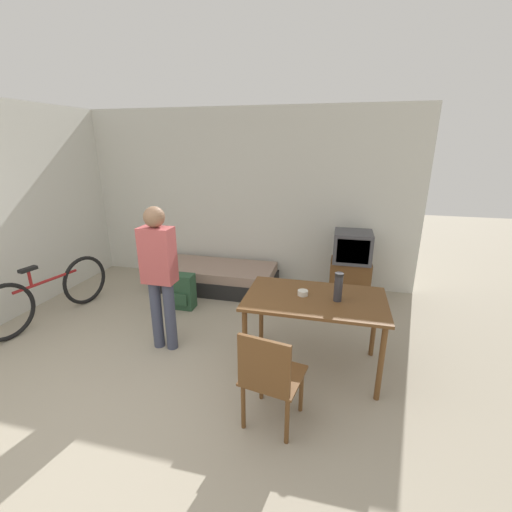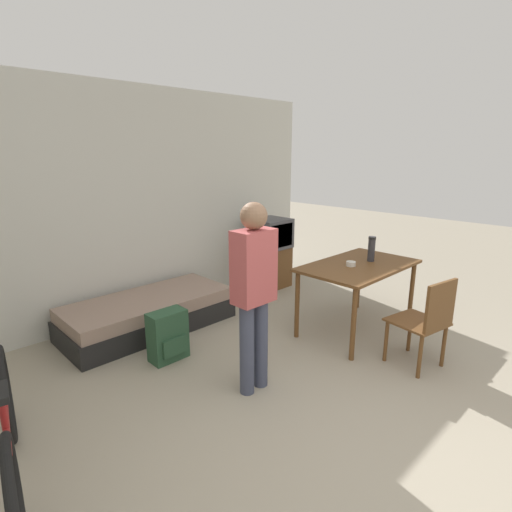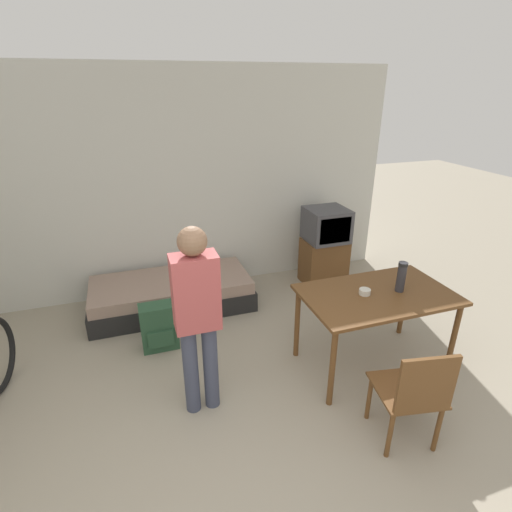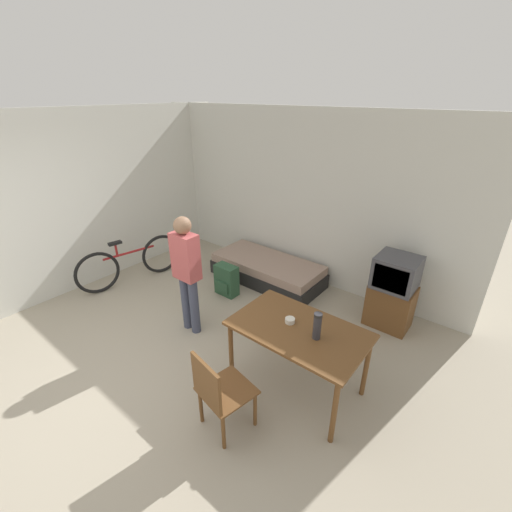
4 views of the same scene
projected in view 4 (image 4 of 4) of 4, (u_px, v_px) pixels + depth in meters
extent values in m
plane|color=#9E937F|center=(110.00, 390.00, 3.66)|extent=(20.00, 20.00, 0.00)
cube|color=silver|center=(294.00, 197.00, 5.52)|extent=(5.71, 0.06, 2.70)
cube|color=silver|center=(114.00, 194.00, 5.63)|extent=(0.06, 4.46, 2.70)
cube|color=black|center=(267.00, 273.00, 5.76)|extent=(1.87, 0.83, 0.23)
cube|color=gray|center=(267.00, 264.00, 5.68)|extent=(1.82, 0.81, 0.14)
cube|color=brown|center=(390.00, 306.00, 4.57)|extent=(0.56, 0.40, 0.60)
cube|color=#424247|center=(397.00, 272.00, 4.34)|extent=(0.51, 0.48, 0.42)
cube|color=black|center=(390.00, 279.00, 4.18)|extent=(0.42, 0.01, 0.33)
cube|color=brown|center=(299.00, 329.00, 3.39)|extent=(1.34, 0.81, 0.03)
cylinder|color=brown|center=(231.00, 352.00, 3.66)|extent=(0.05, 0.05, 0.74)
cylinder|color=brown|center=(334.00, 412.00, 2.97)|extent=(0.05, 0.05, 0.74)
cylinder|color=brown|center=(270.00, 321.00, 4.15)|extent=(0.05, 0.05, 0.74)
cylinder|color=brown|center=(366.00, 367.00, 3.46)|extent=(0.05, 0.05, 0.74)
cube|color=brown|center=(227.00, 390.00, 3.12)|extent=(0.52, 0.52, 0.02)
cube|color=brown|center=(206.00, 383.00, 2.90)|extent=(0.41, 0.10, 0.43)
cylinder|color=brown|center=(255.00, 409.00, 3.20)|extent=(0.04, 0.04, 0.42)
cylinder|color=brown|center=(232.00, 386.00, 3.45)|extent=(0.04, 0.04, 0.42)
cylinder|color=brown|center=(223.00, 432.00, 2.98)|extent=(0.04, 0.04, 0.42)
cylinder|color=brown|center=(201.00, 405.00, 3.23)|extent=(0.04, 0.04, 0.42)
torus|color=black|center=(161.00, 254.00, 5.92)|extent=(0.18, 0.68, 0.68)
torus|color=black|center=(98.00, 273.00, 5.30)|extent=(0.18, 0.68, 0.68)
cylinder|color=maroon|center=(129.00, 253.00, 5.53)|extent=(0.20, 0.82, 0.04)
cylinder|color=maroon|center=(116.00, 250.00, 5.38)|extent=(0.04, 0.04, 0.20)
cube|color=black|center=(115.00, 243.00, 5.32)|extent=(0.12, 0.21, 0.04)
cylinder|color=#3D4256|center=(186.00, 302.00, 4.49)|extent=(0.12, 0.12, 0.79)
cylinder|color=#3D4256|center=(194.00, 306.00, 4.40)|extent=(0.12, 0.12, 0.79)
cube|color=#B24C4C|center=(185.00, 256.00, 4.14)|extent=(0.34, 0.20, 0.59)
sphere|color=#846047|center=(182.00, 225.00, 3.97)|extent=(0.21, 0.21, 0.21)
cylinder|color=#2D2D33|center=(317.00, 326.00, 3.19)|extent=(0.08, 0.08, 0.28)
cylinder|color=black|center=(318.00, 315.00, 3.14)|extent=(0.08, 0.08, 0.03)
cylinder|color=beige|center=(290.00, 320.00, 3.46)|extent=(0.10, 0.10, 0.05)
cube|color=#284C33|center=(227.00, 280.00, 5.30)|extent=(0.36, 0.20, 0.49)
cube|color=#284C33|center=(222.00, 287.00, 5.25)|extent=(0.25, 0.03, 0.17)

